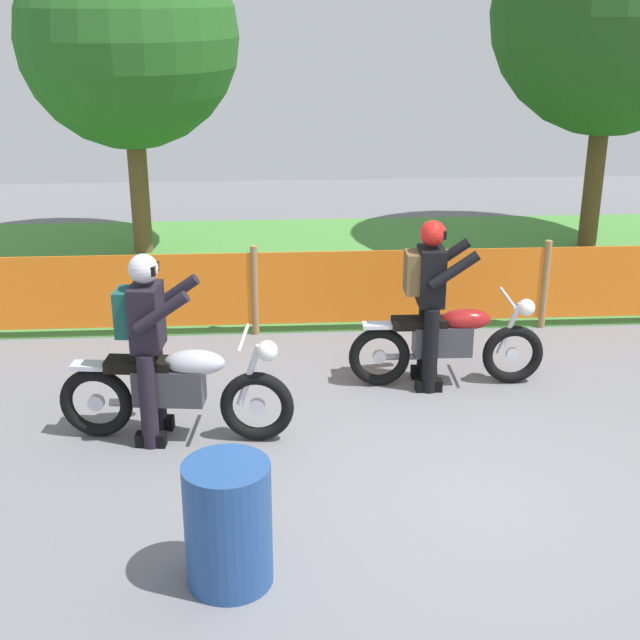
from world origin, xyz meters
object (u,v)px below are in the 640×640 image
object	(u,v)px
motorcycle_lead	(177,389)
spare_drum	(228,524)
rider_trailing	(429,295)
motorcycle_trailing	(448,342)
rider_lead	(147,338)

from	to	relation	value
motorcycle_lead	spare_drum	distance (m)	2.10
motorcycle_lead	rider_trailing	distance (m)	2.61
motorcycle_lead	spare_drum	size ratio (longest dim) A/B	2.35
spare_drum	motorcycle_trailing	bearing A→B (deg)	55.42
motorcycle_lead	spare_drum	bearing A→B (deg)	-69.24
motorcycle_trailing	rider_lead	world-z (taller)	rider_lead
motorcycle_trailing	motorcycle_lead	bearing A→B (deg)	-158.22
rider_lead	rider_trailing	size ratio (longest dim) A/B	1.00
motorcycle_trailing	rider_lead	xyz separation A→B (m)	(-2.81, -0.95, 0.50)
rider_trailing	spare_drum	bearing A→B (deg)	-120.55
motorcycle_lead	motorcycle_trailing	bearing A→B (deg)	27.25
motorcycle_lead	spare_drum	xyz separation A→B (m)	(0.51, -2.03, -0.03)
spare_drum	motorcycle_lead	bearing A→B (deg)	104.11
motorcycle_trailing	rider_lead	size ratio (longest dim) A/B	1.15
motorcycle_lead	rider_trailing	size ratio (longest dim) A/B	1.22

